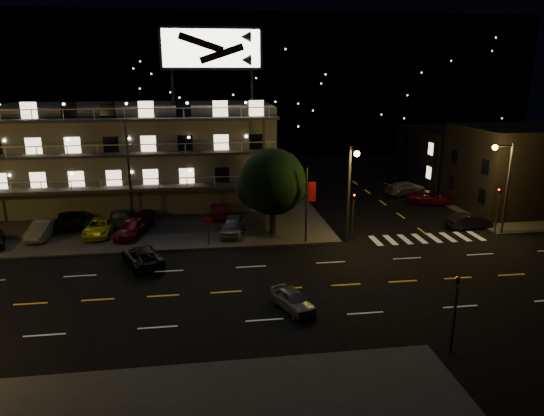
{
  "coord_description": "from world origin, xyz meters",
  "views": [
    {
      "loc": [
        -3.03,
        -28.84,
        13.72
      ],
      "look_at": [
        2.12,
        8.0,
        3.28
      ],
      "focal_mm": 32.0,
      "sensor_mm": 36.0,
      "label": 1
    }
  ],
  "objects": [
    {
      "name": "lot_car_4",
      "position": [
        -0.85,
        11.22,
        0.91
      ],
      "size": [
        2.67,
        4.74,
        1.52
      ],
      "primitive_type": "imported",
      "rotation": [
        0.0,
        0.0,
        -0.21
      ],
      "color": "gray",
      "rests_on": "curb_nw"
    },
    {
      "name": "side_bldg_back",
      "position": [
        29.99,
        28.0,
        3.5
      ],
      "size": [
        14.06,
        12.0,
        7.0
      ],
      "color": "black",
      "rests_on": "ground"
    },
    {
      "name": "side_car_3",
      "position": [
        22.37,
        30.12,
        0.64
      ],
      "size": [
        3.93,
        1.96,
        1.28
      ],
      "primitive_type": "imported",
      "rotation": [
        0.0,
        0.0,
        1.69
      ],
      "color": "black",
      "rests_on": "ground"
    },
    {
      "name": "lot_car_6",
      "position": [
        -15.4,
        15.43,
        0.87
      ],
      "size": [
        3.2,
        5.47,
        1.43
      ],
      "primitive_type": "imported",
      "rotation": [
        0.0,
        0.0,
        3.31
      ],
      "color": "black",
      "rests_on": "curb_nw"
    },
    {
      "name": "stop_sign",
      "position": [
        -3.0,
        8.57,
        1.71
      ],
      "size": [
        0.91,
        0.11,
        2.61
      ],
      "color": "#2D2D30",
      "rests_on": "ground"
    },
    {
      "name": "lot_car_7",
      "position": [
        -11.05,
        15.74,
        0.83
      ],
      "size": [
        2.64,
        4.93,
        1.36
      ],
      "primitive_type": "imported",
      "rotation": [
        0.0,
        0.0,
        3.31
      ],
      "color": "gray",
      "rests_on": "curb_nw"
    },
    {
      "name": "lot_car_9",
      "position": [
        -1.88,
        16.6,
        0.84
      ],
      "size": [
        1.62,
        4.22,
        1.37
      ],
      "primitive_type": "imported",
      "rotation": [
        0.0,
        0.0,
        3.18
      ],
      "color": "maroon",
      "rests_on": "curb_nw"
    },
    {
      "name": "lot_car_1",
      "position": [
        -16.96,
        12.48,
        0.86
      ],
      "size": [
        1.86,
        4.44,
        1.43
      ],
      "primitive_type": "imported",
      "rotation": [
        0.0,
        0.0,
        -0.08
      ],
      "color": "gray",
      "rests_on": "curb_nw"
    },
    {
      "name": "side_car_0",
      "position": [
        20.54,
        10.27,
        0.67
      ],
      "size": [
        4.1,
        1.53,
        1.34
      ],
      "primitive_type": "imported",
      "rotation": [
        0.0,
        0.0,
        1.6
      ],
      "color": "black",
      "rests_on": "ground"
    },
    {
      "name": "streetlight_ne",
      "position": [
        22.14,
        8.3,
        4.96
      ],
      "size": [
        1.92,
        0.44,
        8.0
      ],
      "color": "#2D2D30",
      "rests_on": "ground"
    },
    {
      "name": "lot_car_2",
      "position": [
        -12.29,
        12.66,
        0.82
      ],
      "size": [
        2.31,
        4.84,
        1.33
      ],
      "primitive_type": "imported",
      "rotation": [
        0.0,
        0.0,
        -0.02
      ],
      "color": "yellow",
      "rests_on": "curb_nw"
    },
    {
      "name": "side_car_2",
      "position": [
        19.94,
        23.29,
        0.74
      ],
      "size": [
        5.49,
        3.47,
        1.48
      ],
      "primitive_type": "imported",
      "rotation": [
        0.0,
        0.0,
        1.87
      ],
      "color": "gray",
      "rests_on": "ground"
    },
    {
      "name": "motel",
      "position": [
        -9.94,
        23.88,
        5.34
      ],
      "size": [
        28.0,
        13.8,
        18.1
      ],
      "color": "gray",
      "rests_on": "ground"
    },
    {
      "name": "road_car_east",
      "position": [
        1.85,
        -2.84,
        0.61
      ],
      "size": [
        2.66,
        3.87,
        1.22
      ],
      "primitive_type": "imported",
      "rotation": [
        0.0,
        0.0,
        0.38
      ],
      "color": "gray",
      "rests_on": "ground"
    },
    {
      "name": "ground",
      "position": [
        0.0,
        0.0,
        0.0
      ],
      "size": [
        140.0,
        140.0,
        0.0
      ],
      "primitive_type": "plane",
      "color": "black",
      "rests_on": "ground"
    },
    {
      "name": "side_bldg_front",
      "position": [
        29.99,
        16.0,
        4.25
      ],
      "size": [
        14.06,
        10.0,
        8.5
      ],
      "color": "black",
      "rests_on": "ground"
    },
    {
      "name": "lot_car_8",
      "position": [
        -8.67,
        15.89,
        0.79
      ],
      "size": [
        1.67,
        3.81,
        1.28
      ],
      "primitive_type": "imported",
      "rotation": [
        0.0,
        0.0,
        3.19
      ],
      "color": "black",
      "rests_on": "curb_nw"
    },
    {
      "name": "curb_ne",
      "position": [
        30.0,
        20.0,
        0.07
      ],
      "size": [
        16.0,
        24.0,
        0.15
      ],
      "primitive_type": "cube",
      "color": "#3C3C39",
      "rests_on": "ground"
    },
    {
      "name": "road_car_west",
      "position": [
        -7.86,
        5.47,
        0.68
      ],
      "size": [
        3.9,
        5.35,
        1.35
      ],
      "primitive_type": "imported",
      "rotation": [
        0.0,
        0.0,
        3.52
      ],
      "color": "black",
      "rests_on": "ground"
    },
    {
      "name": "tree",
      "position": [
        2.53,
        10.94,
        4.58
      ],
      "size": [
        5.93,
        5.71,
        7.46
      ],
      "color": "black",
      "rests_on": "curb_nw"
    },
    {
      "name": "signal_sw",
      "position": [
        9.0,
        -8.5,
        2.57
      ],
      "size": [
        0.2,
        0.27,
        4.6
      ],
      "color": "#2D2D30",
      "rests_on": "ground"
    },
    {
      "name": "banner_north",
      "position": [
        5.09,
        8.4,
        3.43
      ],
      "size": [
        0.83,
        0.16,
        6.4
      ],
      "color": "#2D2D30",
      "rests_on": "ground"
    },
    {
      "name": "lot_car_3",
      "position": [
        -9.45,
        11.93,
        0.83
      ],
      "size": [
        2.98,
        5.04,
        1.37
      ],
      "primitive_type": "imported",
      "rotation": [
        0.0,
        0.0,
        -0.24
      ],
      "color": "maroon",
      "rests_on": "curb_nw"
    },
    {
      "name": "hill_backdrop",
      "position": [
        -5.94,
        68.78,
        11.55
      ],
      "size": [
        120.0,
        25.0,
        24.0
      ],
      "color": "black",
      "rests_on": "ground"
    },
    {
      "name": "side_car_1",
      "position": [
        20.93,
        18.99,
        0.68
      ],
      "size": [
        5.33,
        3.67,
        1.35
      ],
      "primitive_type": "imported",
      "rotation": [
        0.0,
        0.0,
        1.25
      ],
      "color": "maroon",
      "rests_on": "ground"
    },
    {
      "name": "signal_ne",
      "position": [
        22.0,
        8.5,
        2.57
      ],
      "size": [
        0.27,
        0.2,
        4.6
      ],
      "color": "#2D2D30",
      "rests_on": "ground"
    },
    {
      "name": "streetlight_nc",
      "position": [
        8.5,
        7.94,
        4.96
      ],
      "size": [
        0.44,
        1.92,
        8.0
      ],
      "color": "#2D2D30",
      "rests_on": "ground"
    },
    {
      "name": "curb_nw",
      "position": [
        -14.0,
        20.0,
        0.07
      ],
      "size": [
        44.0,
        24.0,
        0.15
      ],
      "primitive_type": "cube",
      "color": "#3C3C39",
      "rests_on": "ground"
    },
    {
      "name": "signal_nw",
      "position": [
        9.0,
        8.5,
        2.57
      ],
      "size": [
        0.2,
        0.27,
        4.6
      ],
      "color": "#2D2D30",
      "rests_on": "ground"
    }
  ]
}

